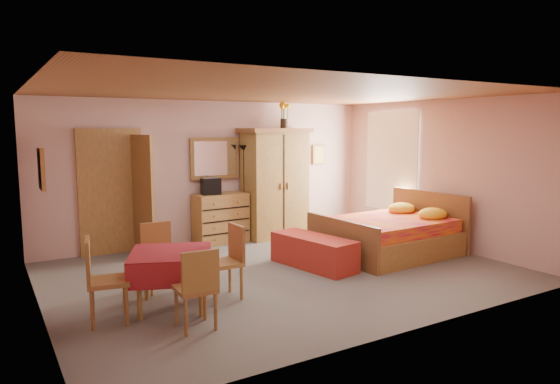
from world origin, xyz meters
TOP-DOWN VIEW (x-y plane):
  - floor at (0.00, 0.00)m, footprint 6.50×6.50m
  - ceiling at (0.00, 0.00)m, footprint 6.50×6.50m
  - wall_back at (0.00, 2.50)m, footprint 6.50×0.10m
  - wall_front at (0.00, -2.50)m, footprint 6.50×0.10m
  - wall_left at (-3.25, 0.00)m, footprint 0.10×5.00m
  - wall_right at (3.25, 0.00)m, footprint 0.10×5.00m
  - doorway at (-1.90, 2.47)m, footprint 1.06×0.12m
  - window at (3.21, 1.20)m, footprint 0.08×1.40m
  - picture_left at (-3.22, -0.60)m, footprint 0.04×0.32m
  - picture_back at (2.35, 2.47)m, footprint 0.30×0.04m
  - chest_of_drawers at (-0.01, 2.23)m, footprint 0.98×0.52m
  - wall_mirror at (-0.01, 2.44)m, footprint 0.97×0.07m
  - stereo at (-0.20, 2.23)m, footprint 0.34×0.26m
  - floor_lamp at (0.50, 2.27)m, footprint 0.26×0.26m
  - wardrobe at (1.11, 2.16)m, footprint 1.39×0.78m
  - sunflower_vase at (1.32, 2.18)m, footprint 0.21×0.21m
  - bed at (2.03, 0.01)m, footprint 2.21×1.77m
  - bench at (0.52, 0.01)m, footprint 0.76×1.49m
  - dining_table at (-1.90, -0.57)m, footprint 1.20×1.20m
  - chair_south at (-1.89, -1.27)m, footprint 0.41×0.41m
  - chair_north at (-1.82, 0.12)m, footprint 0.41×0.41m
  - chair_west at (-2.64, -0.64)m, footprint 0.50×0.50m
  - chair_east at (-1.25, -0.57)m, footprint 0.42×0.42m

SIDE VIEW (x-z plane):
  - floor at x=0.00m, z-range 0.00..0.00m
  - bench at x=0.52m, z-range 0.00..0.47m
  - dining_table at x=-1.90m, z-range 0.00..0.68m
  - chair_south at x=-1.89m, z-range 0.00..0.87m
  - chair_north at x=-1.82m, z-range 0.00..0.88m
  - chest_of_drawers at x=-0.01m, z-range 0.00..0.91m
  - chair_east at x=-1.25m, z-range 0.00..0.91m
  - chair_west at x=-2.64m, z-range 0.00..0.94m
  - bed at x=2.03m, z-range 0.00..0.99m
  - floor_lamp at x=0.50m, z-range 0.00..1.79m
  - doorway at x=-1.90m, z-range -0.05..2.10m
  - wardrobe at x=1.11m, z-range 0.00..2.10m
  - stereo at x=-0.20m, z-range 0.91..1.21m
  - wall_back at x=0.00m, z-range 0.00..2.60m
  - wall_front at x=0.00m, z-range 0.00..2.60m
  - wall_left at x=-3.25m, z-range 0.00..2.60m
  - wall_right at x=3.25m, z-range 0.00..2.60m
  - window at x=3.21m, z-range 0.48..2.42m
  - picture_back at x=2.35m, z-range 1.35..1.75m
  - wall_mirror at x=-0.01m, z-range 1.17..1.93m
  - picture_left at x=-3.22m, z-range 1.49..1.91m
  - sunflower_vase at x=1.32m, z-range 2.10..2.61m
  - ceiling at x=0.00m, z-range 2.60..2.60m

